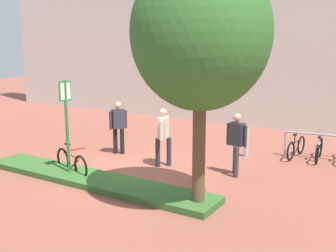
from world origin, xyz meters
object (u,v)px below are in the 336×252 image
Objects in this scene: person_suited_dark at (118,124)px; person_casual_tan at (163,134)px; bike_rack_cluster at (319,149)px; person_suited_navy at (236,140)px; tree_sidewalk at (201,34)px; bollard_steel at (246,143)px; parking_sign_post at (66,115)px; bike_at_sign at (72,163)px.

person_suited_dark and person_casual_tan have the same top height.
bike_rack_cluster is 3.28m from person_suited_navy.
person_casual_tan is at bearing -171.37° from person_suited_navy.
person_suited_dark is (-4.26, 2.59, -2.75)m from tree_sidewalk.
parking_sign_post is at bearing -126.86° from bollard_steel.
parking_sign_post reaches higher than bollard_steel.
tree_sidewalk is 3.73m from person_suited_navy.
bollard_steel is at bearing 51.19° from bike_at_sign.
bike_rack_cluster is 2.33× the size of bollard_steel.
bike_rack_cluster is 2.23m from bollard_steel.
parking_sign_post is 5.70m from bollard_steel.
parking_sign_post is 1.52× the size of person_suited_dark.
person_suited_navy is (3.77, 2.51, -0.72)m from parking_sign_post.
bollard_steel is 2.88m from person_casual_tan.
bike_at_sign is 1.80× the size of bollard_steel.
person_suited_dark is at bearing 168.47° from person_casual_tan.
bike_rack_cluster is at bearing 59.48° from person_suited_navy.
person_casual_tan is at bearing 53.27° from parking_sign_post.
tree_sidewalk is at bearing 0.02° from parking_sign_post.
tree_sidewalk reaches higher than person_suited_dark.
tree_sidewalk is 4.19m from person_casual_tan.
person_suited_dark is 4.12m from person_suited_navy.
person_casual_tan is 2.16m from person_suited_navy.
tree_sidewalk is at bearing -43.81° from person_casual_tan.
bike_at_sign reaches higher than bike_rack_cluster.
tree_sidewalk is at bearing -82.63° from bollard_steel.
bollard_steel is (-2.06, -0.83, 0.10)m from bike_rack_cluster.
tree_sidewalk reaches higher than bollard_steel.
bike_at_sign is 0.77× the size of bike_rack_cluster.
bike_at_sign is at bearing -148.94° from person_suited_navy.
parking_sign_post is 1.25× the size of bike_rack_cluster.
person_casual_tan reaches higher than bollard_steel.
parking_sign_post is 2.82m from person_casual_tan.
bollard_steel is at bearing -158.05° from bike_rack_cluster.
person_casual_tan is at bearing -11.53° from person_suited_dark.
tree_sidewalk is 3.30× the size of bike_at_sign.
parking_sign_post is (-3.91, -0.00, -2.03)m from tree_sidewalk.
bollard_steel is 4.16m from person_suited_dark.
person_suited_navy is at bearing -77.50° from bollard_steel.
person_suited_navy is at bearing 31.06° from bike_at_sign.
parking_sign_post is 1.37m from bike_at_sign.
parking_sign_post reaches higher than person_suited_dark.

